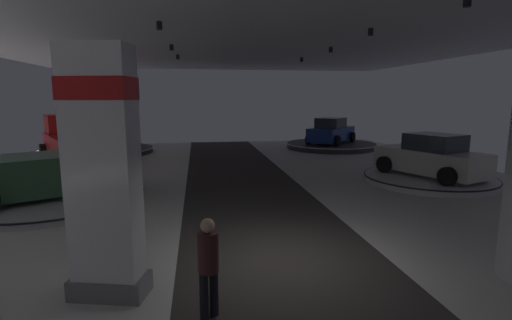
# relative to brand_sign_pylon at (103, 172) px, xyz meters

# --- Properties ---
(ground) EXTENTS (24.00, 44.00, 0.06)m
(ground) POSITION_rel_brand_sign_pylon_xyz_m (3.25, 0.89, -2.19)
(ground) COLOR silver
(brand_sign_pylon) EXTENTS (1.38, 0.93, 4.20)m
(brand_sign_pylon) POSITION_rel_brand_sign_pylon_xyz_m (0.00, 0.00, 0.00)
(brand_sign_pylon) COLOR slate
(brand_sign_pylon) RESTS_ON ground
(display_platform_far_left) EXTENTS (5.74, 5.74, 0.23)m
(display_platform_far_left) POSITION_rel_brand_sign_pylon_xyz_m (-4.37, 12.95, -2.04)
(display_platform_far_left) COLOR #B7B7BC
(display_platform_far_left) RESTS_ON ground
(pickup_truck_far_left) EXTENTS (4.41, 5.68, 2.30)m
(pickup_truck_far_left) POSITION_rel_brand_sign_pylon_xyz_m (-4.51, 13.23, -1.00)
(pickup_truck_far_left) COLOR red
(pickup_truck_far_left) RESTS_ON display_platform_far_left
(display_platform_mid_left) EXTENTS (5.73, 5.73, 0.23)m
(display_platform_mid_left) POSITION_rel_brand_sign_pylon_xyz_m (-3.19, 6.46, -2.04)
(display_platform_mid_left) COLOR #B7B7BC
(display_platform_mid_left) RESTS_ON ground
(pickup_truck_mid_left) EXTENTS (5.66, 4.47, 2.30)m
(pickup_truck_mid_left) POSITION_rel_brand_sign_pylon_xyz_m (-2.90, 6.61, -1.00)
(pickup_truck_mid_left) COLOR #2D5638
(pickup_truck_mid_left) RESTS_ON display_platform_mid_left
(display_platform_deep_right) EXTENTS (6.10, 6.10, 0.35)m
(display_platform_deep_right) POSITION_rel_brand_sign_pylon_xyz_m (10.52, 18.04, -1.97)
(display_platform_deep_right) COLOR #333338
(display_platform_deep_right) RESTS_ON ground
(display_car_deep_right) EXTENTS (4.15, 4.32, 1.71)m
(display_car_deep_right) POSITION_rel_brand_sign_pylon_xyz_m (10.50, 18.02, -1.05)
(display_car_deep_right) COLOR navy
(display_car_deep_right) RESTS_ON display_platform_deep_right
(display_platform_deep_left) EXTENTS (5.80, 5.80, 0.31)m
(display_platform_deep_left) POSITION_rel_brand_sign_pylon_xyz_m (-4.11, 17.92, -1.99)
(display_platform_deep_left) COLOR #333338
(display_platform_deep_left) RESTS_ON ground
(display_car_deep_left) EXTENTS (3.11, 4.53, 1.71)m
(display_car_deep_left) POSITION_rel_brand_sign_pylon_xyz_m (-4.12, 17.95, -1.09)
(display_car_deep_left) COLOR black
(display_car_deep_left) RESTS_ON display_platform_deep_left
(display_platform_mid_right) EXTENTS (5.06, 5.06, 0.26)m
(display_platform_mid_right) POSITION_rel_brand_sign_pylon_xyz_m (10.72, 7.26, -2.02)
(display_platform_mid_right) COLOR silver
(display_platform_mid_right) RESTS_ON ground
(display_car_mid_right) EXTENTS (3.34, 4.57, 1.71)m
(display_car_mid_right) POSITION_rel_brand_sign_pylon_xyz_m (10.73, 7.23, -1.14)
(display_car_mid_right) COLOR silver
(display_car_mid_right) RESTS_ON display_platform_mid_right
(visitor_walking_near) EXTENTS (0.32, 0.32, 1.59)m
(visitor_walking_near) POSITION_rel_brand_sign_pylon_xyz_m (1.66, -0.93, -1.26)
(visitor_walking_near) COLOR black
(visitor_walking_near) RESTS_ON ground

